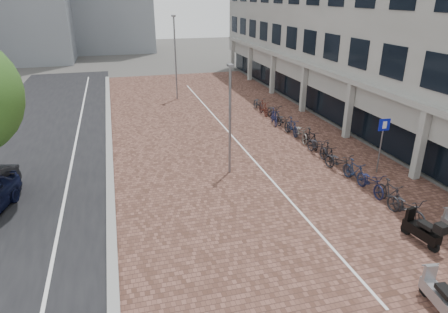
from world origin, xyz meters
TOP-DOWN VIEW (x-y plane):
  - ground at (0.00, 0.00)m, footprint 140.00×140.00m
  - plaza_brick at (2.00, 12.00)m, footprint 14.50×42.00m
  - street_asphalt at (-9.00, 12.00)m, footprint 8.00×50.00m
  - curb at (-5.10, 12.00)m, footprint 0.35×42.00m
  - lane_line at (-7.00, 12.00)m, footprint 0.12×44.00m
  - parking_line at (2.20, 12.00)m, footprint 0.10×30.00m
  - scooter_mid at (5.32, -0.50)m, footprint 0.75×1.70m
  - scooter_back at (3.50, -3.35)m, footprint 0.76×1.71m
  - parking_sign at (7.50, 5.04)m, footprint 0.57×0.09m
  - lamp_near at (0.56, 7.00)m, footprint 0.12×0.12m
  - lamp_far at (0.47, 22.19)m, footprint 0.12×0.12m
  - bike_row at (5.83, 9.05)m, footprint 1.24×18.10m

SIDE VIEW (x-z plane):
  - ground at x=0.00m, z-range 0.00..0.00m
  - street_asphalt at x=-9.00m, z-range -0.01..0.02m
  - plaza_brick at x=2.00m, z-range -0.01..0.03m
  - lane_line at x=-7.00m, z-range 0.02..0.02m
  - parking_line at x=2.20m, z-range 0.03..0.04m
  - curb at x=-5.10m, z-range 0.00..0.14m
  - bike_row at x=5.83m, z-range 0.00..1.05m
  - scooter_mid at x=5.32m, z-range 0.00..1.13m
  - scooter_back at x=3.50m, z-range 0.00..1.13m
  - parking_sign at x=7.50m, z-range 0.50..3.25m
  - lamp_near at x=0.56m, z-range 0.00..5.20m
  - lamp_far at x=0.47m, z-range 0.00..6.55m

